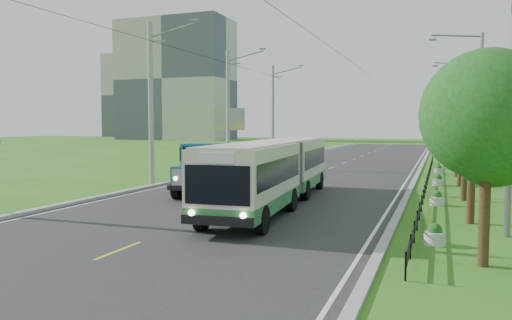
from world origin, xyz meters
The scene contains 30 objects.
ground centered at (0.00, 0.00, 0.00)m, with size 240.00×240.00×0.00m, color #346618.
road centered at (0.00, 20.00, 0.01)m, with size 14.00×120.00×0.02m, color #28282B.
curb_left centered at (-7.20, 20.00, 0.07)m, with size 0.40×120.00×0.15m, color #9E9E99.
curb_right centered at (7.15, 20.00, 0.05)m, with size 0.30×120.00×0.10m, color #9E9E99.
edge_line_left centered at (-6.65, 20.00, 0.02)m, with size 0.12×120.00×0.00m, color silver.
edge_line_right centered at (6.65, 20.00, 0.02)m, with size 0.12×120.00×0.00m, color silver.
centre_dash centered at (0.00, 0.00, 0.02)m, with size 0.12×2.20×0.00m, color yellow.
railing_right centered at (8.00, 14.00, 0.30)m, with size 0.04×40.00×0.60m, color black.
pole_near centered at (-8.26, 9.00, 5.09)m, with size 3.51×0.32×10.00m.
pole_mid centered at (-8.26, 21.00, 5.09)m, with size 3.51×0.32×10.00m.
pole_far centered at (-8.26, 33.00, 5.09)m, with size 3.51×0.32×10.00m.
tree_front centered at (9.86, -3.86, 3.72)m, with size 3.36×3.41×5.60m.
tree_second centered at (9.86, 2.14, 3.52)m, with size 3.18×3.26×5.30m.
tree_third centered at (9.86, 8.14, 3.99)m, with size 3.60×3.62×6.00m.
tree_fourth centered at (9.86, 14.14, 3.59)m, with size 3.24×3.31×5.40m.
tree_fifth centered at (9.86, 20.14, 3.85)m, with size 3.48×3.52×5.80m.
tree_back centered at (9.86, 26.14, 3.65)m, with size 3.30×3.36×5.50m.
streetlight_near centered at (10.64, 0.00, 4.90)m, with size 3.02×0.20×9.07m.
streetlight_mid centered at (10.64, 14.00, 4.90)m, with size 3.02×0.20×9.07m.
streetlight_far centered at (10.64, 28.00, 4.90)m, with size 3.02×0.20×9.07m.
planter_front centered at (8.60, -2.00, 0.29)m, with size 0.64×0.64×0.67m.
planter_near centered at (8.60, 6.00, 0.29)m, with size 0.64×0.64×0.67m.
planter_mid centered at (8.60, 14.00, 0.29)m, with size 0.64×0.64×0.67m.
planter_far centered at (8.60, 22.00, 0.29)m, with size 0.64×0.64×0.67m.
billboard_left centered at (-9.50, 24.00, 3.87)m, with size 3.00×0.20×5.20m.
billboard_right centered at (12.30, 20.00, 5.34)m, with size 0.24×6.00×7.30m.
apartment_near centered at (-55.00, 95.00, 15.00)m, with size 28.00×14.00×30.00m, color #B7B2A3.
apartment_far centered at (-80.00, 120.00, 13.00)m, with size 24.00×14.00×26.00m, color #B7B2A3.
bus centered at (1.65, 3.45, 1.73)m, with size 3.48×15.00×2.87m.
dump_truck centered at (-2.61, 5.94, 1.54)m, with size 3.26×6.73×2.72m.
Camera 1 is at (8.70, -17.97, 3.65)m, focal length 35.00 mm.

